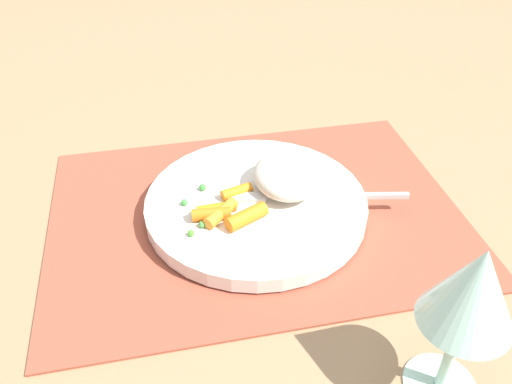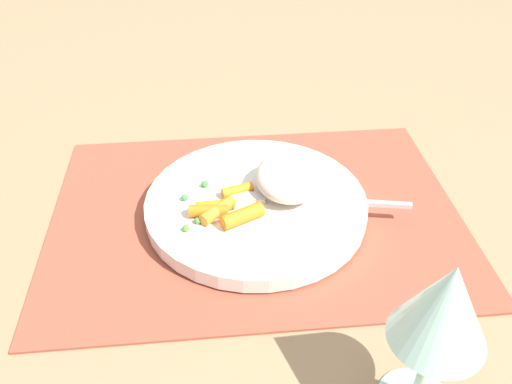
{
  "view_description": "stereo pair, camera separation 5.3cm",
  "coord_description": "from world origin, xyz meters",
  "px_view_note": "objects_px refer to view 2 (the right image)",
  "views": [
    {
      "loc": [
        0.1,
        0.48,
        0.41
      ],
      "look_at": [
        0.0,
        0.0,
        0.03
      ],
      "focal_mm": 37.2,
      "sensor_mm": 36.0,
      "label": 1
    },
    {
      "loc": [
        0.05,
        0.49,
        0.41
      ],
      "look_at": [
        0.0,
        0.0,
        0.03
      ],
      "focal_mm": 37.2,
      "sensor_mm": 36.0,
      "label": 2
    }
  ],
  "objects_px": {
    "rice_mound": "(289,178)",
    "carrot_portion": "(226,209)",
    "plate": "(256,205)",
    "fork": "(300,199)",
    "wine_glass": "(444,310)"
  },
  "relations": [
    {
      "from": "plate",
      "to": "rice_mound",
      "type": "xyz_separation_m",
      "value": [
        -0.04,
        -0.01,
        0.03
      ]
    },
    {
      "from": "rice_mound",
      "to": "wine_glass",
      "type": "distance_m",
      "value": 0.29
    },
    {
      "from": "rice_mound",
      "to": "wine_glass",
      "type": "height_order",
      "value": "wine_glass"
    },
    {
      "from": "carrot_portion",
      "to": "wine_glass",
      "type": "height_order",
      "value": "wine_glass"
    },
    {
      "from": "wine_glass",
      "to": "rice_mound",
      "type": "bearing_deg",
      "value": -75.75
    },
    {
      "from": "carrot_portion",
      "to": "fork",
      "type": "distance_m",
      "value": 0.09
    },
    {
      "from": "fork",
      "to": "wine_glass",
      "type": "xyz_separation_m",
      "value": [
        -0.06,
        0.25,
        0.09
      ]
    },
    {
      "from": "rice_mound",
      "to": "fork",
      "type": "xyz_separation_m",
      "value": [
        -0.01,
        0.02,
        -0.02
      ]
    },
    {
      "from": "rice_mound",
      "to": "carrot_portion",
      "type": "xyz_separation_m",
      "value": [
        0.08,
        0.04,
        -0.01
      ]
    },
    {
      "from": "plate",
      "to": "fork",
      "type": "distance_m",
      "value": 0.05
    },
    {
      "from": "plate",
      "to": "carrot_portion",
      "type": "distance_m",
      "value": 0.05
    },
    {
      "from": "rice_mound",
      "to": "fork",
      "type": "height_order",
      "value": "rice_mound"
    },
    {
      "from": "rice_mound",
      "to": "plate",
      "type": "bearing_deg",
      "value": 17.37
    },
    {
      "from": "plate",
      "to": "wine_glass",
      "type": "relative_size",
      "value": 1.64
    },
    {
      "from": "carrot_portion",
      "to": "plate",
      "type": "bearing_deg",
      "value": -146.49
    }
  ]
}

